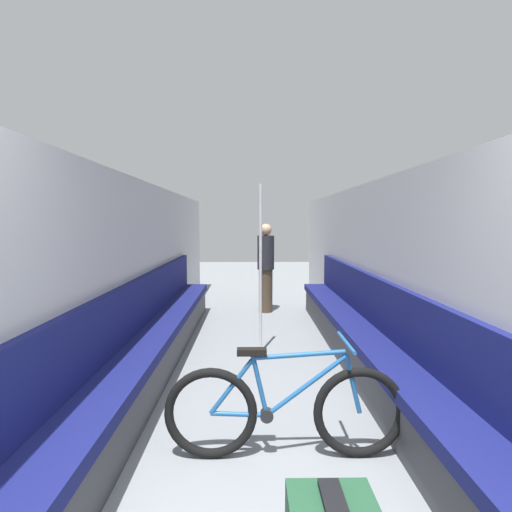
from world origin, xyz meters
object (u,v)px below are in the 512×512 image
(bicycle, at_px, (285,410))
(grab_pole_near, at_px, (260,272))
(bench_seat_row_left, at_px, (156,338))
(bench_seat_row_right, at_px, (361,338))
(passenger_standing, at_px, (266,267))

(bicycle, distance_m, grab_pole_near, 2.33)
(bench_seat_row_left, relative_size, grab_pole_near, 2.80)
(bench_seat_row_left, relative_size, bench_seat_row_right, 1.00)
(passenger_standing, bearing_deg, grab_pole_near, -36.68)
(bench_seat_row_left, relative_size, passenger_standing, 3.66)
(bicycle, relative_size, grab_pole_near, 0.80)
(bench_seat_row_left, xyz_separation_m, bench_seat_row_right, (2.28, 0.00, 0.00))
(grab_pole_near, xyz_separation_m, passenger_standing, (0.15, 2.25, -0.19))
(bench_seat_row_left, xyz_separation_m, bicycle, (1.29, -1.72, 0.00))
(bench_seat_row_left, xyz_separation_m, passenger_standing, (1.32, 2.76, 0.48))
(bench_seat_row_left, distance_m, bicycle, 2.15)
(bench_seat_row_left, height_order, grab_pole_near, grab_pole_near)
(bicycle, height_order, passenger_standing, passenger_standing)
(grab_pole_near, bearing_deg, passenger_standing, 86.24)
(grab_pole_near, distance_m, passenger_standing, 2.27)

